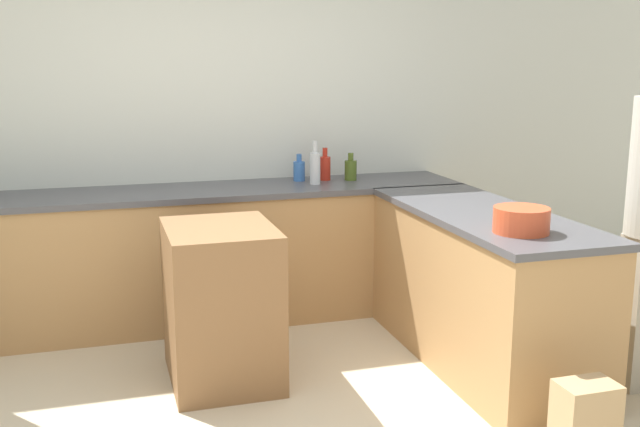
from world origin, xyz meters
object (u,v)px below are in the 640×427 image
(mixing_bowl, at_px, (521,220))
(paper_bag, at_px, (585,427))
(vinegar_bottle_clear, at_px, (315,167))
(island_table, at_px, (222,304))
(water_bottle_blue, at_px, (299,170))
(hot_sauce_bottle, at_px, (325,167))
(olive_oil_bottle, at_px, (351,169))

(mixing_bowl, distance_m, paper_bag, 1.05)
(vinegar_bottle_clear, height_order, paper_bag, vinegar_bottle_clear)
(island_table, xyz_separation_m, paper_bag, (1.37, -1.43, -0.24))
(water_bottle_blue, bearing_deg, island_table, -123.71)
(mixing_bowl, height_order, paper_bag, mixing_bowl)
(island_table, bearing_deg, mixing_bowl, -27.45)
(mixing_bowl, distance_m, hot_sauce_bottle, 1.93)
(water_bottle_blue, height_order, paper_bag, water_bottle_blue)
(vinegar_bottle_clear, height_order, hot_sauce_bottle, vinegar_bottle_clear)
(island_table, height_order, water_bottle_blue, water_bottle_blue)
(vinegar_bottle_clear, bearing_deg, water_bottle_blue, 112.24)
(paper_bag, bearing_deg, water_bottle_blue, 103.01)
(mixing_bowl, xyz_separation_m, hot_sauce_bottle, (-0.47, 1.88, 0.03))
(mixing_bowl, bearing_deg, olive_oil_bottle, 99.03)
(island_table, bearing_deg, water_bottle_blue, 56.29)
(island_table, height_order, olive_oil_bottle, olive_oil_bottle)
(hot_sauce_bottle, height_order, water_bottle_blue, hot_sauce_bottle)
(island_table, relative_size, paper_bag, 2.16)
(hot_sauce_bottle, distance_m, olive_oil_bottle, 0.19)
(island_table, xyz_separation_m, hot_sauce_bottle, (0.96, 1.14, 0.58))
(hot_sauce_bottle, relative_size, olive_oil_bottle, 1.19)
(olive_oil_bottle, bearing_deg, paper_bag, -84.74)
(island_table, relative_size, mixing_bowl, 3.12)
(vinegar_bottle_clear, distance_m, hot_sauce_bottle, 0.19)
(mixing_bowl, bearing_deg, water_bottle_blue, 109.09)
(mixing_bowl, xyz_separation_m, vinegar_bottle_clear, (-0.59, 1.73, 0.06))
(island_table, xyz_separation_m, olive_oil_bottle, (1.14, 1.08, 0.56))
(vinegar_bottle_clear, bearing_deg, paper_bag, -77.67)
(hot_sauce_bottle, bearing_deg, mixing_bowl, -76.03)
(island_table, relative_size, water_bottle_blue, 4.58)
(mixing_bowl, relative_size, vinegar_bottle_clear, 0.93)
(mixing_bowl, distance_m, vinegar_bottle_clear, 1.82)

